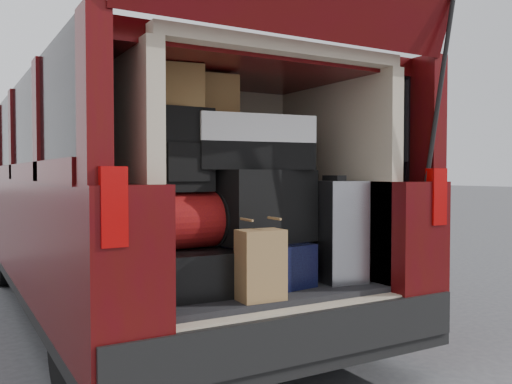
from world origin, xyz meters
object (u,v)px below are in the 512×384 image
Objects in this scene: navy_hardshell at (255,263)px; black_hardshell at (185,270)px; red_duffel at (185,220)px; twotone_duffel at (249,143)px; backpack at (181,150)px; silver_roller at (334,230)px; kraft_bag at (261,265)px; black_soft_case at (261,206)px.

black_hardshell is at bearing 167.04° from navy_hardshell.
red_duffel is 0.54m from twotone_duffel.
red_duffel is 1.06× the size of backpack.
black_hardshell is 0.87m from silver_roller.
kraft_bag is at bearing -60.59° from red_duffel.
twotone_duffel is (-0.06, 0.03, 0.34)m from black_soft_case.
red_duffel is at bearing 15.14° from backpack.
backpack is at bearing 168.22° from navy_hardshell.
black_hardshell is at bearing 17.46° from backpack.
kraft_bag is at bearing -54.52° from backpack.
black_hardshell is 1.32× the size of backpack.
twotone_duffel is (0.14, 0.35, 0.59)m from kraft_bag.
twotone_duffel is at bearing 141.96° from black_soft_case.
black_soft_case reaches higher than silver_roller.
black_hardshell is 0.39m from navy_hardshell.
backpack is (-0.86, 0.12, 0.43)m from silver_roller.
navy_hardshell is 0.36m from kraft_bag.
red_duffel is at bearing 179.53° from silver_roller.
backpack is (-0.26, 0.34, 0.54)m from kraft_bag.
black_hardshell is at bearing 126.65° from kraft_bag.
black_soft_case reaches higher than red_duffel.
silver_roller is 1.67× the size of kraft_bag.
backpack reaches higher than navy_hardshell.
navy_hardshell is at bearing -4.34° from backpack.
twotone_duffel is (0.39, 0.02, 0.05)m from backpack.
black_soft_case is (0.04, 0.00, 0.31)m from navy_hardshell.
black_soft_case is at bearing -3.49° from backpack.
red_duffel reaches higher than navy_hardshell.
black_hardshell is 0.98× the size of silver_roller.
twotone_duffel is at bearing -3.48° from red_duffel.
red_duffel is at bearing 168.50° from black_soft_case.
navy_hardshell is 1.56× the size of kraft_bag.
silver_roller is at bearing -9.02° from twotone_duffel.
kraft_bag is 0.45m from black_soft_case.
backpack reaches higher than silver_roller.
black_hardshell is 1.05× the size of navy_hardshell.
backpack is at bearing -168.32° from red_duffel.
silver_roller is at bearing -22.71° from black_soft_case.
kraft_bag reaches higher than black_hardshell.
navy_hardshell is at bearing -8.79° from red_duffel.
red_duffel is 0.35m from backpack.
black_hardshell is 0.86× the size of twotone_duffel.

